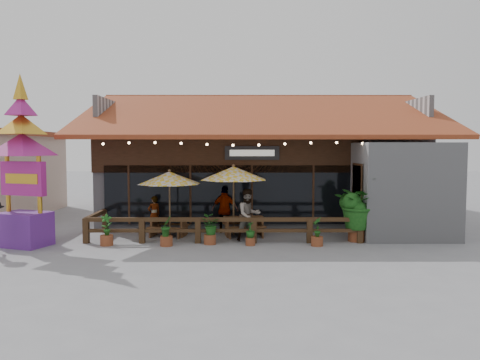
{
  "coord_description": "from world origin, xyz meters",
  "views": [
    {
      "loc": [
        -1.06,
        -17.05,
        3.42
      ],
      "look_at": [
        -0.99,
        1.5,
        2.13
      ],
      "focal_mm": 35.0,
      "sensor_mm": 36.0,
      "label": 1
    }
  ],
  "objects_px": {
    "tropical_plant": "(357,205)",
    "umbrella_right": "(234,173)",
    "picnic_table_right": "(244,223)",
    "picnic_table_left": "(169,224)",
    "umbrella_left": "(169,178)",
    "thai_sign_tower": "(22,149)"
  },
  "relations": [
    {
      "from": "umbrella_right",
      "to": "picnic_table_right",
      "type": "xyz_separation_m",
      "value": [
        0.4,
        0.14,
        -1.94
      ]
    },
    {
      "from": "umbrella_right",
      "to": "picnic_table_left",
      "type": "bearing_deg",
      "value": 176.5
    },
    {
      "from": "tropical_plant",
      "to": "umbrella_left",
      "type": "bearing_deg",
      "value": 173.03
    },
    {
      "from": "umbrella_left",
      "to": "umbrella_right",
      "type": "height_order",
      "value": "umbrella_right"
    },
    {
      "from": "umbrella_right",
      "to": "tropical_plant",
      "type": "xyz_separation_m",
      "value": [
        4.51,
        -0.89,
        -1.1
      ]
    },
    {
      "from": "picnic_table_right",
      "to": "tropical_plant",
      "type": "relative_size",
      "value": 0.73
    },
    {
      "from": "umbrella_right",
      "to": "thai_sign_tower",
      "type": "relative_size",
      "value": 0.54
    },
    {
      "from": "picnic_table_right",
      "to": "tropical_plant",
      "type": "height_order",
      "value": "tropical_plant"
    },
    {
      "from": "tropical_plant",
      "to": "umbrella_right",
      "type": "bearing_deg",
      "value": 168.8
    },
    {
      "from": "picnic_table_left",
      "to": "umbrella_left",
      "type": "bearing_deg",
      "value": -69.14
    },
    {
      "from": "picnic_table_right",
      "to": "tropical_plant",
      "type": "xyz_separation_m",
      "value": [
        4.11,
        -1.04,
        0.84
      ]
    },
    {
      "from": "picnic_table_left",
      "to": "tropical_plant",
      "type": "relative_size",
      "value": 0.68
    },
    {
      "from": "picnic_table_right",
      "to": "thai_sign_tower",
      "type": "bearing_deg",
      "value": -166.67
    },
    {
      "from": "umbrella_right",
      "to": "picnic_table_right",
      "type": "height_order",
      "value": "umbrella_right"
    },
    {
      "from": "umbrella_left",
      "to": "picnic_table_right",
      "type": "bearing_deg",
      "value": 3.77
    },
    {
      "from": "umbrella_left",
      "to": "umbrella_right",
      "type": "bearing_deg",
      "value": 1.02
    },
    {
      "from": "thai_sign_tower",
      "to": "tropical_plant",
      "type": "distance_m",
      "value": 11.95
    },
    {
      "from": "umbrella_right",
      "to": "thai_sign_tower",
      "type": "bearing_deg",
      "value": -167.04
    },
    {
      "from": "picnic_table_left",
      "to": "picnic_table_right",
      "type": "height_order",
      "value": "picnic_table_right"
    },
    {
      "from": "picnic_table_right",
      "to": "umbrella_right",
      "type": "bearing_deg",
      "value": -160.19
    },
    {
      "from": "thai_sign_tower",
      "to": "picnic_table_left",
      "type": "bearing_deg",
      "value": 21.05
    },
    {
      "from": "umbrella_left",
      "to": "picnic_table_right",
      "type": "relative_size",
      "value": 1.84
    }
  ]
}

